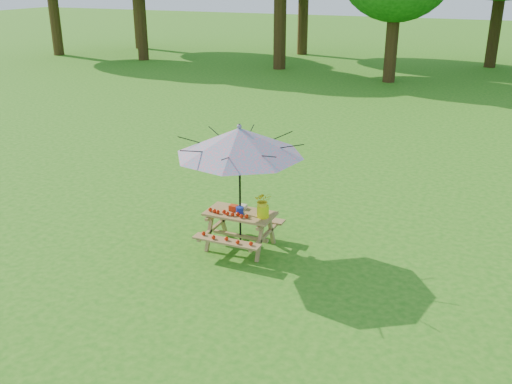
% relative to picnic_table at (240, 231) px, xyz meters
% --- Properties ---
extents(picnic_table, '(1.20, 1.32, 0.67)m').
position_rel_picnic_table_xyz_m(picnic_table, '(0.00, 0.00, 0.00)').
color(picnic_table, '#9B7A46').
rests_on(picnic_table, ground).
extents(patio_umbrella, '(2.56, 2.56, 2.25)m').
position_rel_picnic_table_xyz_m(patio_umbrella, '(0.00, 0.00, 1.62)').
color(patio_umbrella, black).
rests_on(patio_umbrella, ground).
extents(produce_bins, '(0.30, 0.37, 0.13)m').
position_rel_picnic_table_xyz_m(produce_bins, '(-0.05, 0.03, 0.40)').
color(produce_bins, red).
rests_on(produce_bins, picnic_table).
extents(tomatoes_row, '(0.77, 0.13, 0.07)m').
position_rel_picnic_table_xyz_m(tomatoes_row, '(-0.15, -0.18, 0.38)').
color(tomatoes_row, red).
rests_on(tomatoes_row, picnic_table).
extents(flower_bucket, '(0.35, 0.33, 0.46)m').
position_rel_picnic_table_xyz_m(flower_bucket, '(0.44, -0.02, 0.59)').
color(flower_bucket, '#EDF30C').
rests_on(flower_bucket, picnic_table).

